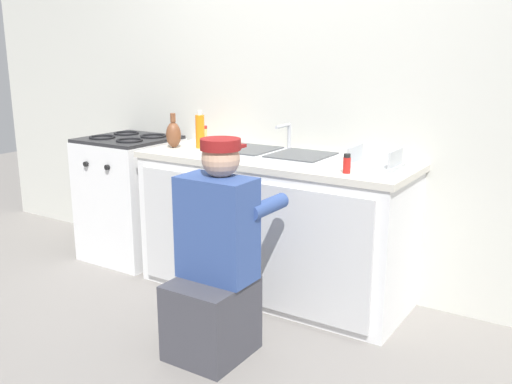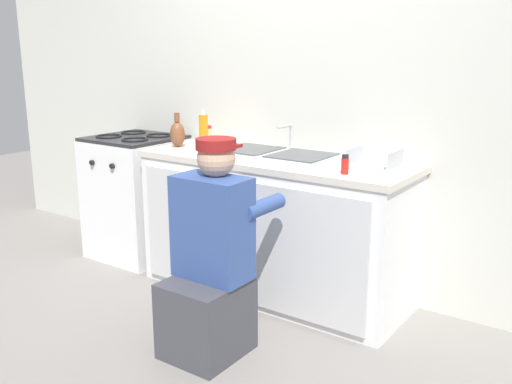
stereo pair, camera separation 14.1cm
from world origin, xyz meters
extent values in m
plane|color=gray|center=(0.00, 0.00, 0.00)|extent=(12.00, 12.00, 0.00)
cube|color=silver|center=(0.00, 0.65, 1.25)|extent=(6.00, 0.10, 2.50)
cube|color=white|center=(0.00, 0.30, 0.42)|extent=(1.70, 0.60, 0.84)
cube|color=silver|center=(-0.41, -0.01, 0.42)|extent=(0.75, 0.02, 0.74)
cube|color=silver|center=(0.41, -0.01, 0.42)|extent=(0.75, 0.02, 0.74)
cube|color=beige|center=(0.00, 0.30, 0.86)|extent=(1.74, 0.62, 0.04)
cube|color=silver|center=(0.00, 0.30, 0.90)|extent=(0.80, 0.44, 0.03)
cube|color=#4C4F51|center=(-0.19, 0.30, 0.92)|extent=(0.33, 0.35, 0.01)
cube|color=#4C4F51|center=(0.19, 0.30, 0.92)|extent=(0.33, 0.35, 0.01)
cylinder|color=#B7BABF|center=(0.00, 0.49, 0.97)|extent=(0.02, 0.02, 0.18)
cylinder|color=#B7BABF|center=(0.00, 0.41, 1.06)|extent=(0.02, 0.16, 0.02)
cube|color=white|center=(-1.23, 0.30, 0.44)|extent=(0.60, 0.60, 0.88)
cube|color=#262628|center=(-1.23, 0.30, 0.89)|extent=(0.59, 0.59, 0.02)
torus|color=black|center=(-1.37, 0.18, 0.91)|extent=(0.19, 0.19, 0.02)
torus|color=black|center=(-1.09, 0.18, 0.91)|extent=(0.19, 0.19, 0.02)
torus|color=black|center=(-1.37, 0.42, 0.91)|extent=(0.19, 0.19, 0.02)
torus|color=black|center=(-1.09, 0.42, 0.91)|extent=(0.19, 0.19, 0.02)
cylinder|color=black|center=(-1.33, -0.01, 0.75)|extent=(0.04, 0.02, 0.04)
cylinder|color=black|center=(-1.12, -0.01, 0.75)|extent=(0.04, 0.02, 0.04)
cube|color=#3F3F47|center=(0.14, -0.54, 0.20)|extent=(0.36, 0.40, 0.40)
cube|color=#334C8C|center=(0.14, -0.48, 0.66)|extent=(0.38, 0.22, 0.52)
sphere|color=tan|center=(0.14, -0.44, 1.01)|extent=(0.19, 0.19, 0.19)
cylinder|color=maroon|center=(0.14, -0.44, 1.08)|extent=(0.20, 0.20, 0.06)
cube|color=maroon|center=(0.14, -0.35, 1.06)|extent=(0.13, 0.09, 0.02)
cylinder|color=#334C8C|center=(-0.03, -0.28, 0.75)|extent=(0.08, 0.30, 0.08)
cylinder|color=#334C8C|center=(0.31, -0.28, 0.75)|extent=(0.08, 0.30, 0.08)
cylinder|color=#DBB760|center=(-0.67, 0.45, 0.94)|extent=(0.07, 0.07, 0.11)
cylinder|color=#B21E19|center=(-0.67, 0.45, 1.00)|extent=(0.07, 0.07, 0.02)
cylinder|color=red|center=(0.56, 0.12, 0.92)|extent=(0.04, 0.04, 0.08)
cylinder|color=black|center=(0.56, 0.12, 0.98)|extent=(0.04, 0.04, 0.02)
cube|color=#B2B7BC|center=(0.63, 0.34, 0.89)|extent=(0.28, 0.22, 0.02)
cube|color=#B2B7BC|center=(0.51, 0.34, 0.94)|extent=(0.01, 0.21, 0.10)
cube|color=#B2B7BC|center=(0.75, 0.34, 0.94)|extent=(0.01, 0.21, 0.10)
ellipsoid|color=brown|center=(-0.75, 0.25, 0.97)|extent=(0.10, 0.10, 0.17)
cylinder|color=brown|center=(-0.75, 0.25, 1.08)|extent=(0.04, 0.04, 0.06)
cylinder|color=orange|center=(-0.59, 0.33, 0.99)|extent=(0.06, 0.06, 0.22)
cylinder|color=white|center=(-0.59, 0.33, 1.12)|extent=(0.03, 0.03, 0.03)
camera|label=1|loc=(1.76, -2.65, 1.52)|focal=40.00mm
camera|label=2|loc=(1.88, -2.57, 1.52)|focal=40.00mm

